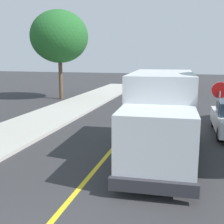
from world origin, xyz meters
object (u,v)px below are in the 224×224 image
parked_car_near (174,108)px  street_tree_down_block (59,37)px  box_truck (161,111)px  parked_car_furthest (186,81)px  parked_car_far (175,86)px  parked_car_mid (181,94)px  stop_sign (219,98)px

parked_car_near → street_tree_down_block: bearing=147.5°
box_truck → parked_car_furthest: bearing=88.8°
parked_car_near → parked_car_far: size_ratio=1.00×
parked_car_mid → street_tree_down_block: bearing=-178.1°
parked_car_near → parked_car_furthest: same height
parked_car_near → parked_car_furthest: size_ratio=0.99×
stop_sign → box_truck: bearing=-125.3°
stop_sign → parked_car_far: bearing=100.2°
parked_car_mid → street_tree_down_block: 11.53m
parked_car_furthest → street_tree_down_block: street_tree_down_block is taller
parked_car_furthest → stop_sign: size_ratio=1.69×
parked_car_near → stop_sign: bearing=-51.0°
parked_car_furthest → parked_car_mid: bearing=-90.7°
box_truck → parked_car_furthest: size_ratio=1.63×
parked_car_furthest → stop_sign: stop_sign is taller
box_truck → parked_car_furthest: 25.44m
parked_car_mid → street_tree_down_block: (-10.53, -0.35, 4.68)m
parked_car_mid → street_tree_down_block: street_tree_down_block is taller
street_tree_down_block → parked_car_mid: bearing=1.9°
parked_car_furthest → street_tree_down_block: (-10.67, -12.65, 4.68)m
parked_car_mid → box_truck: bearing=-91.8°
parked_car_mid → parked_car_near: bearing=-91.6°
parked_car_far → street_tree_down_block: street_tree_down_block is taller
parked_car_near → street_tree_down_block: size_ratio=0.57×
street_tree_down_block → parked_car_near: bearing=-32.5°
box_truck → stop_sign: 4.22m
parked_car_far → street_tree_down_block: size_ratio=0.57×
stop_sign → street_tree_down_block: (-12.56, 9.33, 3.61)m
parked_car_near → parked_car_mid: bearing=88.4°
parked_car_near → parked_car_far: same height
parked_car_near → street_tree_down_block: street_tree_down_block is taller
parked_car_furthest → stop_sign: 22.08m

